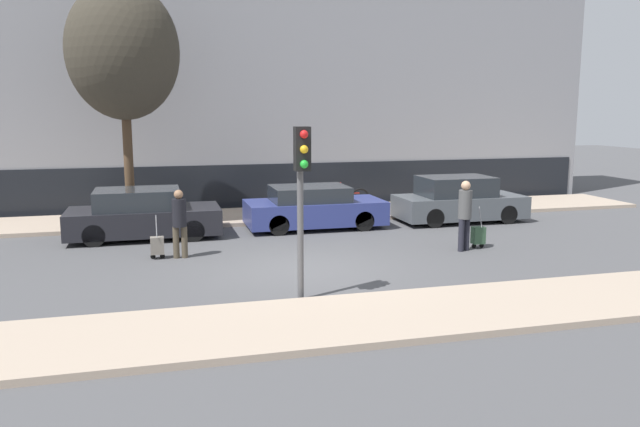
% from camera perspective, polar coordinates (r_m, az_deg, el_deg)
% --- Properties ---
extents(ground_plane, '(80.00, 80.00, 0.00)m').
position_cam_1_polar(ground_plane, '(14.27, -1.58, -5.08)').
color(ground_plane, '#4C4C4F').
extents(sidewalk_near, '(28.00, 2.50, 0.12)m').
position_cam_1_polar(sidewalk_near, '(10.80, 3.12, -9.63)').
color(sidewalk_near, tan).
rests_on(sidewalk_near, ground_plane).
extents(sidewalk_far, '(28.00, 3.00, 0.12)m').
position_cam_1_polar(sidewalk_far, '(20.99, -6.03, -0.22)').
color(sidewalk_far, tan).
rests_on(sidewalk_far, ground_plane).
extents(building_facade, '(28.00, 3.33, 11.23)m').
position_cam_1_polar(building_facade, '(24.56, -7.72, 14.14)').
color(building_facade, gray).
rests_on(building_facade, ground_plane).
extents(parked_car_0, '(4.18, 1.90, 1.39)m').
position_cam_1_polar(parked_car_0, '(18.22, -15.90, -0.14)').
color(parked_car_0, black).
rests_on(parked_car_0, ground_plane).
extents(parked_car_1, '(4.17, 1.89, 1.29)m').
position_cam_1_polar(parked_car_1, '(19.00, -0.59, 0.51)').
color(parked_car_1, navy).
rests_on(parked_car_1, ground_plane).
extents(parked_car_2, '(4.08, 1.80, 1.46)m').
position_cam_1_polar(parked_car_2, '(20.59, 12.55, 1.15)').
color(parked_car_2, '#4C5156').
rests_on(parked_car_2, ground_plane).
extents(pedestrian_left, '(0.35, 0.34, 1.68)m').
position_cam_1_polar(pedestrian_left, '(15.49, -12.73, -0.55)').
color(pedestrian_left, '#4C4233').
rests_on(pedestrian_left, ground_plane).
extents(trolley_left, '(0.34, 0.29, 1.08)m').
position_cam_1_polar(trolley_left, '(15.64, -14.66, -2.86)').
color(trolley_left, slate).
rests_on(trolley_left, ground_plane).
extents(pedestrian_right, '(0.34, 0.34, 1.81)m').
position_cam_1_polar(pedestrian_right, '(16.27, 13.11, 0.22)').
color(pedestrian_right, '#23232D').
rests_on(pedestrian_right, ground_plane).
extents(trolley_right, '(0.34, 0.29, 1.11)m').
position_cam_1_polar(trolley_right, '(16.81, 14.27, -1.94)').
color(trolley_right, '#335138').
rests_on(trolley_right, ground_plane).
extents(traffic_light, '(0.28, 0.47, 3.29)m').
position_cam_1_polar(traffic_light, '(11.44, -1.70, 3.30)').
color(traffic_light, '#515154').
rests_on(traffic_light, ground_plane).
extents(parked_bicycle, '(1.77, 0.06, 0.96)m').
position_cam_1_polar(parked_bicycle, '(21.86, 2.36, 1.36)').
color(parked_bicycle, black).
rests_on(parked_bicycle, sidewalk_far).
extents(bare_tree_near_crossing, '(3.29, 3.29, 7.17)m').
position_cam_1_polar(bare_tree_near_crossing, '(19.83, -17.57, 13.90)').
color(bare_tree_near_crossing, '#4C3826').
rests_on(bare_tree_near_crossing, sidewalk_far).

